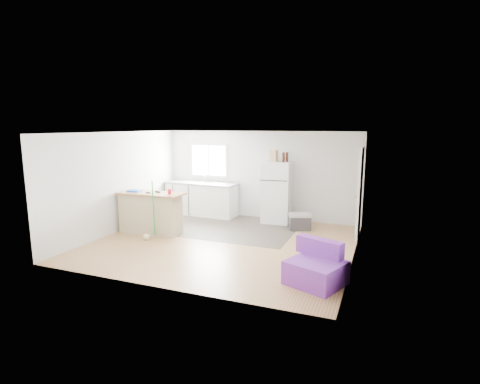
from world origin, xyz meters
name	(u,v)px	position (x,y,z in m)	size (l,w,h in m)	color
room	(223,189)	(0.00, 0.00, 1.20)	(5.51, 5.01, 2.41)	olive
vinyl_zone	(217,225)	(-0.73, 1.25, 0.00)	(4.05, 2.50, 0.00)	#352E28
window	(209,160)	(-1.55, 2.49, 1.55)	(1.18, 0.06, 0.98)	white
interior_door	(360,194)	(2.72, 1.55, 1.02)	(0.11, 0.92, 2.10)	white
ceiling_fixture	(198,133)	(-1.20, 1.20, 2.36)	(0.30, 0.30, 0.07)	white
kitchen_cabinets	(202,198)	(-1.64, 2.17, 0.48)	(2.13, 0.75, 1.22)	white
peninsula	(151,212)	(-1.93, 0.09, 0.50)	(1.61, 0.66, 0.98)	tan
refrigerator	(277,192)	(0.59, 2.15, 0.81)	(0.77, 0.73, 1.62)	white
cooler	(300,221)	(1.34, 1.66, 0.21)	(0.62, 0.53, 0.41)	#323235
purple_seat	(316,268)	(2.29, -1.40, 0.25)	(1.05, 1.04, 0.68)	purple
cleaner_jug	(157,230)	(-1.67, -0.08, 0.13)	(0.16, 0.14, 0.30)	white
mop	(148,230)	(-1.66, -0.42, 0.23)	(0.31, 0.36, 1.37)	green
red_cup	(170,191)	(-1.40, 0.10, 1.04)	(0.08, 0.08, 0.12)	red
blue_tray	(134,191)	(-2.36, 0.07, 1.00)	(0.30, 0.22, 0.04)	blue
tool_a	(158,192)	(-1.77, 0.17, 1.00)	(0.14, 0.05, 0.03)	black
tool_b	(148,193)	(-1.92, 0.00, 0.99)	(0.10, 0.04, 0.03)	black
cardboard_box	(274,156)	(0.51, 2.12, 1.77)	(0.20, 0.10, 0.30)	#A0865B
bottle_left	(283,157)	(0.78, 2.08, 1.75)	(0.07, 0.07, 0.25)	#361409
bottle_right	(287,157)	(0.85, 2.17, 1.75)	(0.07, 0.07, 0.25)	#361409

